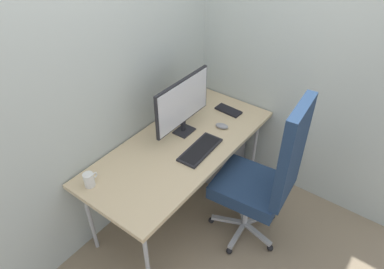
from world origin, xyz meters
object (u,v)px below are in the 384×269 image
at_px(filing_cabinet, 214,145).
at_px(mouse, 222,126).
at_px(pen_holder, 197,98).
at_px(coffee_mug, 89,180).
at_px(office_chair, 266,177).
at_px(keyboard, 200,150).
at_px(notebook, 228,110).
at_px(monitor, 183,103).

bearing_deg(filing_cabinet, mouse, -136.58).
relative_size(mouse, pen_holder, 0.65).
bearing_deg(coffee_mug, filing_cabinet, -7.09).
height_order(office_chair, pen_holder, office_chair).
distance_m(keyboard, notebook, 0.59).
xyz_separation_m(monitor, notebook, (0.46, -0.14, -0.26)).
xyz_separation_m(keyboard, notebook, (0.58, 0.11, -0.00)).
relative_size(filing_cabinet, coffee_mug, 5.54).
bearing_deg(coffee_mug, monitor, -8.51).
xyz_separation_m(office_chair, pen_holder, (0.44, 0.92, 0.10)).
distance_m(office_chair, keyboard, 0.52).
xyz_separation_m(filing_cabinet, pen_holder, (-0.01, 0.20, 0.46)).
distance_m(filing_cabinet, keyboard, 0.72).
bearing_deg(mouse, coffee_mug, 150.26).
relative_size(monitor, mouse, 5.61).
height_order(pen_holder, notebook, pen_holder).
distance_m(keyboard, mouse, 0.34).
bearing_deg(mouse, notebook, 8.08).
bearing_deg(notebook, office_chair, -124.61).
distance_m(monitor, notebook, 0.55).
height_order(mouse, pen_holder, pen_holder).
bearing_deg(coffee_mug, keyboard, -27.38).
relative_size(keyboard, coffee_mug, 3.80).
distance_m(office_chair, notebook, 0.79).
distance_m(pen_holder, coffee_mug, 1.27).
bearing_deg(notebook, keyboard, -165.42).
relative_size(monitor, coffee_mug, 5.71).
bearing_deg(pen_holder, notebook, -81.19).
xyz_separation_m(filing_cabinet, monitor, (-0.43, 0.03, 0.68)).
xyz_separation_m(office_chair, monitor, (0.02, 0.76, 0.32)).
bearing_deg(coffee_mug, notebook, -11.38).
relative_size(pen_holder, notebook, 0.72).
xyz_separation_m(mouse, pen_holder, (0.19, 0.39, 0.03)).
bearing_deg(keyboard, office_chair, -79.25).
distance_m(notebook, coffee_mug, 1.34).
relative_size(office_chair, coffee_mug, 12.25).
height_order(notebook, coffee_mug, coffee_mug).
bearing_deg(keyboard, monitor, 64.93).
bearing_deg(monitor, pen_holder, 21.58).
relative_size(filing_cabinet, mouse, 5.45).
bearing_deg(mouse, filing_cabinet, 31.77).
xyz_separation_m(office_chair, keyboard, (-0.10, 0.51, 0.06)).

